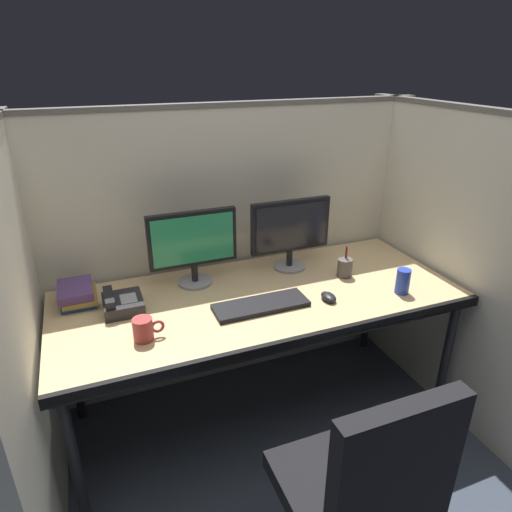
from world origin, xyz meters
TOP-DOWN VIEW (x-y plane):
  - ground_plane at (0.00, 0.00)m, footprint 8.00×8.00m
  - cubicle_partition_rear at (0.00, 0.74)m, footprint 2.21×0.06m
  - cubicle_partition_left at (-0.99, 0.20)m, footprint 0.06×1.41m
  - cubicle_partition_right at (0.99, 0.20)m, footprint 0.06×1.41m
  - desk at (0.00, 0.29)m, footprint 1.90×0.80m
  - monitor_left at (-0.26, 0.53)m, footprint 0.43×0.17m
  - monitor_right at (0.26, 0.52)m, footprint 0.43×0.17m
  - keyboard_main at (-0.04, 0.19)m, footprint 0.43×0.15m
  - computer_mouse at (0.28, 0.13)m, footprint 0.06×0.10m
  - book_stack at (-0.80, 0.54)m, footprint 0.16×0.23m
  - pen_cup at (0.48, 0.32)m, footprint 0.08×0.08m
  - desk_phone at (-0.62, 0.39)m, footprint 0.17×0.19m
  - soda_can at (0.64, 0.07)m, footprint 0.07×0.07m
  - coffee_mug at (-0.57, 0.13)m, footprint 0.13×0.08m

SIDE VIEW (x-z plane):
  - ground_plane at x=0.00m, z-range 0.00..0.00m
  - desk at x=0.00m, z-range 0.32..1.06m
  - keyboard_main at x=-0.04m, z-range 0.74..0.76m
  - computer_mouse at x=0.28m, z-range 0.74..0.77m
  - desk_phone at x=-0.62m, z-range 0.73..0.82m
  - book_stack at x=-0.80m, z-range 0.74..0.82m
  - coffee_mug at x=-0.57m, z-range 0.74..0.84m
  - pen_cup at x=0.48m, z-range 0.71..0.87m
  - cubicle_partition_rear at x=0.00m, z-range 0.00..1.58m
  - cubicle_partition_left at x=-0.99m, z-range 0.00..1.58m
  - cubicle_partition_right at x=0.99m, z-range 0.00..1.58m
  - soda_can at x=0.64m, z-range 0.74..0.86m
  - monitor_left at x=-0.26m, z-range 0.77..1.14m
  - monitor_right at x=0.26m, z-range 0.77..1.14m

